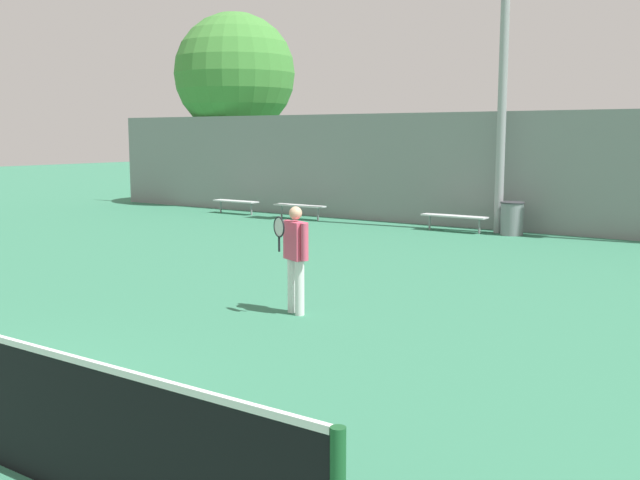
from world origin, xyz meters
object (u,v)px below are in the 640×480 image
object	(u,v)px
bench_courtside_far	(236,202)
bench_adjacent_court	(299,206)
bench_courtside_near	(454,217)
tree_green_tall	(235,74)
tennis_player	(295,253)
trash_bin	(512,218)

from	to	relation	value
bench_courtside_far	bench_adjacent_court	distance (m)	2.68
bench_courtside_near	tree_green_tall	world-z (taller)	tree_green_tall
bench_courtside_far	tennis_player	bearing A→B (deg)	-44.85
bench_courtside_far	tree_green_tall	bearing A→B (deg)	130.94
bench_adjacent_court	tree_green_tall	size ratio (longest dim) A/B	0.25
tennis_player	bench_courtside_near	world-z (taller)	tennis_player
bench_courtside_far	bench_adjacent_court	xyz separation A→B (m)	(2.68, 0.00, 0.00)
tennis_player	trash_bin	size ratio (longest dim) A/B	1.82
bench_adjacent_court	bench_courtside_near	bearing A→B (deg)	-0.00
tennis_player	bench_adjacent_court	world-z (taller)	tennis_player
bench_adjacent_court	tree_green_tall	xyz separation A→B (m)	(-5.06, 2.74, 4.49)
bench_courtside_far	bench_adjacent_court	world-z (taller)	same
tennis_player	bench_courtside_far	world-z (taller)	tennis_player
bench_courtside_near	bench_adjacent_court	bearing A→B (deg)	180.00
bench_adjacent_court	tree_green_tall	world-z (taller)	tree_green_tall
bench_courtside_near	bench_adjacent_court	world-z (taller)	same
bench_adjacent_court	trash_bin	world-z (taller)	trash_bin
bench_courtside_far	trash_bin	size ratio (longest dim) A/B	1.94
trash_bin	tennis_player	bearing A→B (deg)	-86.63
trash_bin	tree_green_tall	distance (m)	12.99
bench_courtside_near	bench_adjacent_court	size ratio (longest dim) A/B	1.04
bench_courtside_near	tree_green_tall	bearing A→B (deg)	165.22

